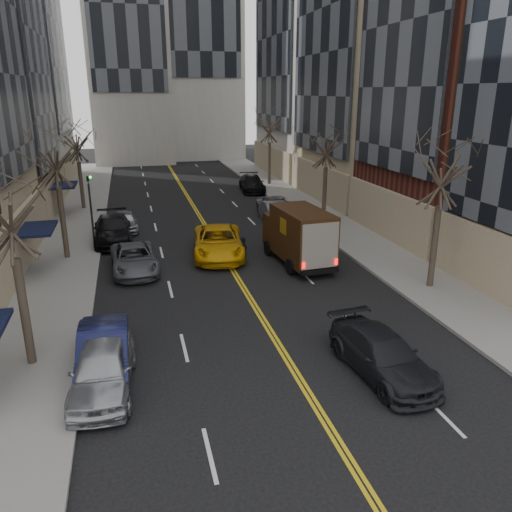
{
  "coord_description": "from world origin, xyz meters",
  "views": [
    {
      "loc": [
        -4.98,
        -8.86,
        9.17
      ],
      "look_at": [
        0.18,
        11.51,
        2.2
      ],
      "focal_mm": 35.0,
      "sensor_mm": 36.0,
      "label": 1
    }
  ],
  "objects": [
    {
      "name": "tree_lf_near",
      "position": [
        -8.8,
        8.0,
        6.24
      ],
      "size": [
        3.2,
        3.2,
        8.41
      ],
      "color": "#382D23",
      "rests_on": "sidewalk_left"
    },
    {
      "name": "parked_rt_a",
      "position": [
        5.1,
        25.07,
        0.75
      ],
      "size": [
        1.66,
        4.56,
        1.49
      ],
      "primitive_type": "imported",
      "rotation": [
        0.0,
        0.0,
        -0.02
      ],
      "color": "#52535A",
      "rests_on": "ground"
    },
    {
      "name": "taxi",
      "position": [
        -0.3,
        18.52,
        0.84
      ],
      "size": [
        3.56,
        6.34,
        1.67
      ],
      "primitive_type": "imported",
      "rotation": [
        0.0,
        0.0,
        -0.14
      ],
      "color": "#D79A09",
      "rests_on": "ground"
    },
    {
      "name": "tree_rt_mid",
      "position": [
        8.8,
        25.0,
        6.17
      ],
      "size": [
        3.2,
        3.2,
        8.32
      ],
      "color": "#382D23",
      "rests_on": "sidewalk_right"
    },
    {
      "name": "sidewalk_left",
      "position": [
        -9.0,
        27.0,
        0.07
      ],
      "size": [
        4.0,
        66.0,
        0.15
      ],
      "primitive_type": "cube",
      "color": "slate",
      "rests_on": "ground"
    },
    {
      "name": "tree_lf_mid",
      "position": [
        -8.8,
        20.0,
        6.6
      ],
      "size": [
        3.2,
        3.2,
        8.91
      ],
      "color": "#382D23",
      "rests_on": "sidewalk_left"
    },
    {
      "name": "ground",
      "position": [
        0.0,
        0.0,
        0.0
      ],
      "size": [
        160.0,
        160.0,
        0.0
      ],
      "primitive_type": "plane",
      "color": "black",
      "rests_on": "ground"
    },
    {
      "name": "parked_rt_b",
      "position": [
        5.94,
        27.28,
        0.69
      ],
      "size": [
        2.53,
        5.1,
        1.39
      ],
      "primitive_type": "imported",
      "rotation": [
        0.0,
        0.0,
        0.04
      ],
      "color": "#96979D",
      "rests_on": "ground"
    },
    {
      "name": "parked_lf_b",
      "position": [
        -6.3,
        6.97,
        0.78
      ],
      "size": [
        1.66,
        4.71,
        1.55
      ],
      "primitive_type": "imported",
      "rotation": [
        0.0,
        0.0,
        -0.0
      ],
      "color": "#13163C",
      "rests_on": "ground"
    },
    {
      "name": "parked_lf_a",
      "position": [
        -6.3,
        5.82,
        0.79
      ],
      "size": [
        2.17,
        4.76,
        1.58
      ],
      "primitive_type": "imported",
      "rotation": [
        0.0,
        0.0,
        -0.07
      ],
      "color": "#A6A8AE",
      "rests_on": "ground"
    },
    {
      "name": "parked_lf_e",
      "position": [
        -5.54,
        25.6,
        0.65
      ],
      "size": [
        1.8,
        3.93,
        1.31
      ],
      "primitive_type": "imported",
      "rotation": [
        0.0,
        0.0,
        0.07
      ],
      "color": "#9FA1A6",
      "rests_on": "ground"
    },
    {
      "name": "streetwall_right",
      "position": [
        16.38,
        32.2,
        15.09
      ],
      "size": [
        12.26,
        49.0,
        34.0
      ],
      "color": "#4C301E",
      "rests_on": "ground"
    },
    {
      "name": "tree_lf_far",
      "position": [
        -8.8,
        33.0,
        6.02
      ],
      "size": [
        3.2,
        3.2,
        8.12
      ],
      "color": "#382D23",
      "rests_on": "sidewalk_left"
    },
    {
      "name": "observer_sedan",
      "position": [
        2.81,
        4.55,
        0.72
      ],
      "size": [
        2.46,
        5.1,
        1.43
      ],
      "rotation": [
        0.0,
        0.0,
        0.09
      ],
      "color": "black",
      "rests_on": "ground"
    },
    {
      "name": "parked_lf_c",
      "position": [
        -5.1,
        17.02,
        0.7
      ],
      "size": [
        2.58,
        5.13,
        1.39
      ],
      "primitive_type": "imported",
      "rotation": [
        0.0,
        0.0,
        0.05
      ],
      "color": "#52555A",
      "rests_on": "ground"
    },
    {
      "name": "ups_truck",
      "position": [
        3.75,
        16.11,
        1.59
      ],
      "size": [
        2.72,
        5.93,
        3.16
      ],
      "rotation": [
        0.0,
        0.0,
        0.08
      ],
      "color": "black",
      "rests_on": "ground"
    },
    {
      "name": "parked_rt_c",
      "position": [
        6.3,
        37.23,
        0.76
      ],
      "size": [
        2.71,
        5.46,
        1.52
      ],
      "primitive_type": "imported",
      "rotation": [
        0.0,
        0.0,
        -0.11
      ],
      "color": "black",
      "rests_on": "ground"
    },
    {
      "name": "traffic_signal",
      "position": [
        -7.39,
        22.0,
        2.82
      ],
      "size": [
        0.29,
        0.26,
        4.7
      ],
      "color": "black",
      "rests_on": "sidewalk_left"
    },
    {
      "name": "tree_rt_far",
      "position": [
        8.8,
        40.0,
        6.74
      ],
      "size": [
        3.2,
        3.2,
        9.11
      ],
      "color": "#382D23",
      "rests_on": "sidewalk_right"
    },
    {
      "name": "pedestrian",
      "position": [
        0.84,
        16.81,
        0.78
      ],
      "size": [
        0.55,
        0.67,
        1.56
      ],
      "primitive_type": "imported",
      "rotation": [
        0.0,
        0.0,
        1.21
      ],
      "color": "black",
      "rests_on": "ground"
    },
    {
      "name": "sidewalk_right",
      "position": [
        9.0,
        27.0,
        0.07
      ],
      "size": [
        4.0,
        66.0,
        0.15
      ],
      "primitive_type": "cube",
      "color": "slate",
      "rests_on": "ground"
    },
    {
      "name": "tree_rt_near",
      "position": [
        8.8,
        11.0,
        6.45
      ],
      "size": [
        3.2,
        3.2,
        8.71
      ],
      "color": "#382D23",
      "rests_on": "sidewalk_right"
    },
    {
      "name": "parked_lf_d",
      "position": [
        -6.3,
        23.01,
        0.82
      ],
      "size": [
        2.43,
        5.71,
        1.64
      ],
      "primitive_type": "imported",
      "rotation": [
        0.0,
        0.0,
        0.02
      ],
      "color": "black",
      "rests_on": "ground"
    }
  ]
}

